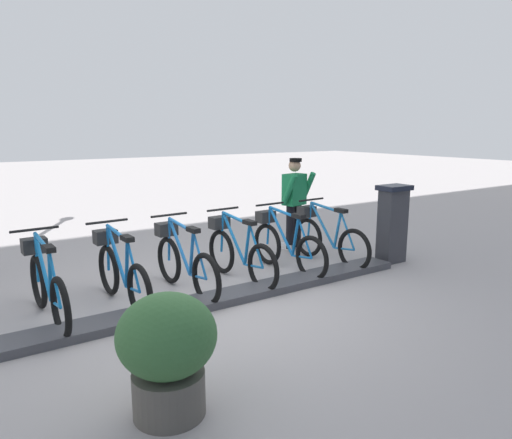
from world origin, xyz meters
name	(u,v)px	position (x,y,z in m)	size (l,w,h in m)	color
ground_plane	(220,302)	(0.00, 0.00, 0.00)	(60.00, 60.00, 0.00)	#ACA5A4
dock_rail_base	(220,299)	(0.00, 0.00, 0.05)	(0.44, 5.93, 0.10)	#47474C
payment_kiosk	(392,222)	(0.05, -3.27, 0.67)	(0.36, 0.52, 1.28)	#38383D
bike_docked_0	(327,237)	(0.62, -2.36, 0.43)	(1.72, 0.54, 1.02)	black
bike_docked_1	(285,244)	(0.62, -1.51, 0.43)	(1.72, 0.54, 1.02)	black
bike_docked_2	(238,252)	(0.62, -0.65, 0.43)	(1.72, 0.54, 1.02)	black
bike_docked_3	(184,261)	(0.62, 0.20, 0.43)	(1.72, 0.54, 1.02)	black
bike_docked_4	(121,272)	(0.62, 1.06, 0.43)	(1.72, 0.54, 1.02)	black
bike_docked_5	(46,284)	(0.62, 1.91, 0.43)	(1.72, 0.54, 1.02)	black
worker_near_rack	(295,200)	(1.61, -2.46, 0.91)	(0.50, 0.68, 1.66)	white
planter_bush	(167,349)	(-1.84, 1.47, 0.54)	(0.76, 0.76, 0.97)	#59544C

